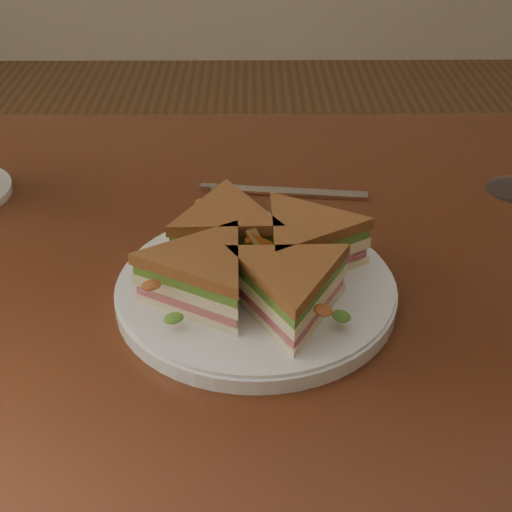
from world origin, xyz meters
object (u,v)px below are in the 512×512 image
object	(u,v)px
table	(231,318)
plate	(256,291)
sandwich_wedges	(256,260)
spoon	(240,210)
knife	(278,192)

from	to	relation	value
table	plate	bearing A→B (deg)	-72.20
plate	sandwich_wedges	xyz separation A→B (m)	(-0.00, 0.00, 0.04)
spoon	knife	size ratio (longest dim) A/B	0.84
spoon	sandwich_wedges	bearing A→B (deg)	-70.72
table	sandwich_wedges	size ratio (longest dim) A/B	4.19
sandwich_wedges	knife	size ratio (longest dim) A/B	1.33
sandwich_wedges	spoon	distance (m)	0.18
table	sandwich_wedges	xyz separation A→B (m)	(0.03, -0.09, 0.14)
plate	sandwich_wedges	world-z (taller)	sandwich_wedges
sandwich_wedges	spoon	size ratio (longest dim) A/B	1.58
sandwich_wedges	spoon	xyz separation A→B (m)	(-0.02, 0.17, -0.04)
sandwich_wedges	table	bearing A→B (deg)	107.80
spoon	knife	distance (m)	0.07
sandwich_wedges	knife	bearing A→B (deg)	82.45
sandwich_wedges	knife	distance (m)	0.23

